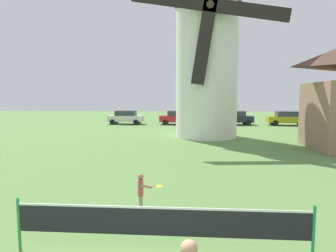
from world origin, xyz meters
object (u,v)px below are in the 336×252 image
(windmill, at_px, (207,53))
(tennis_net, at_px, (161,222))
(parked_car_black, at_px, (234,118))
(parked_car_mustard, at_px, (288,118))
(parked_car_cream, at_px, (126,117))
(parked_car_red, at_px, (178,117))
(player_far, at_px, (142,191))

(windmill, xyz_separation_m, tennis_net, (-1.92, -17.15, -5.82))
(parked_car_black, xyz_separation_m, parked_car_mustard, (5.89, -0.15, 0.00))
(parked_car_cream, height_order, parked_car_red, same)
(player_far, distance_m, parked_car_mustard, 28.06)
(parked_car_red, xyz_separation_m, parked_car_black, (6.33, 0.06, -0.00))
(player_far, height_order, parked_car_cream, parked_car_cream)
(player_far, relative_size, parked_car_red, 0.25)
(tennis_net, height_order, parked_car_black, parked_car_black)
(tennis_net, relative_size, parked_car_cream, 1.43)
(windmill, distance_m, parked_car_cream, 14.56)
(parked_car_red, bearing_deg, parked_car_mustard, -0.42)
(player_far, distance_m, parked_car_black, 26.16)
(tennis_net, height_order, parked_car_red, parked_car_red)
(parked_car_cream, bearing_deg, windmill, -49.63)
(windmill, bearing_deg, parked_car_mustard, 46.14)
(windmill, bearing_deg, parked_car_black, 69.63)
(parked_car_black, relative_size, parked_car_mustard, 0.94)
(parked_car_black, height_order, parked_car_mustard, same)
(player_far, relative_size, parked_car_cream, 0.27)
(tennis_net, distance_m, parked_car_mustard, 29.60)
(windmill, xyz_separation_m, parked_car_mustard, (9.69, 10.08, -5.70))
(windmill, relative_size, player_far, 13.26)
(tennis_net, distance_m, parked_car_cream, 28.17)
(windmill, xyz_separation_m, parked_car_red, (-2.53, 10.17, -5.70))
(parked_car_black, distance_m, parked_car_mustard, 5.89)
(parked_car_black, bearing_deg, windmill, -110.37)
(parked_car_black, bearing_deg, parked_car_mustard, -1.43)
(parked_car_black, bearing_deg, player_far, -104.22)
(parked_car_red, relative_size, parked_car_black, 1.03)
(parked_car_red, distance_m, parked_car_mustard, 12.22)
(player_far, xyz_separation_m, parked_car_black, (6.43, 25.36, 0.19))
(parked_car_black, bearing_deg, parked_car_red, -179.47)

